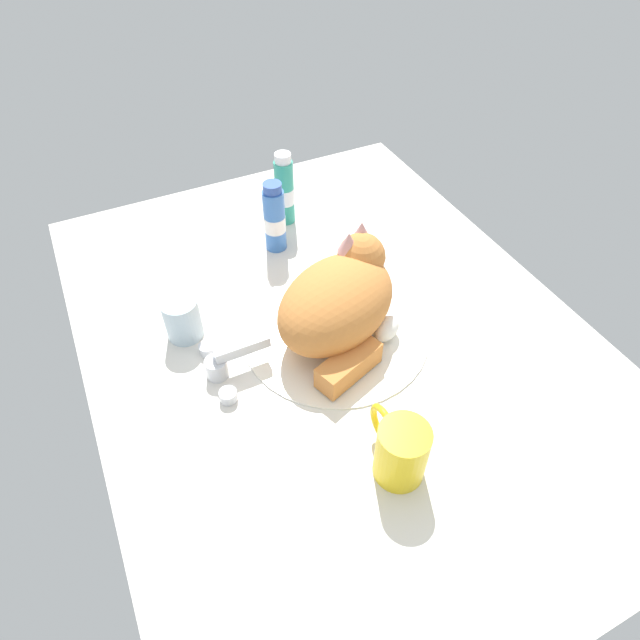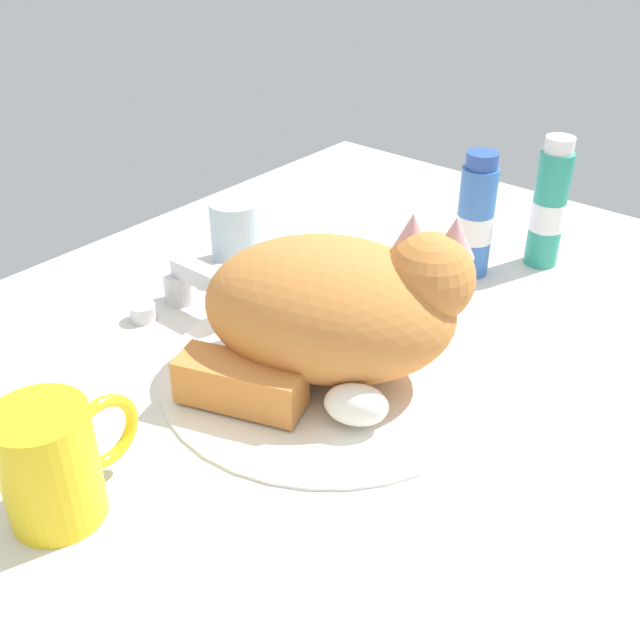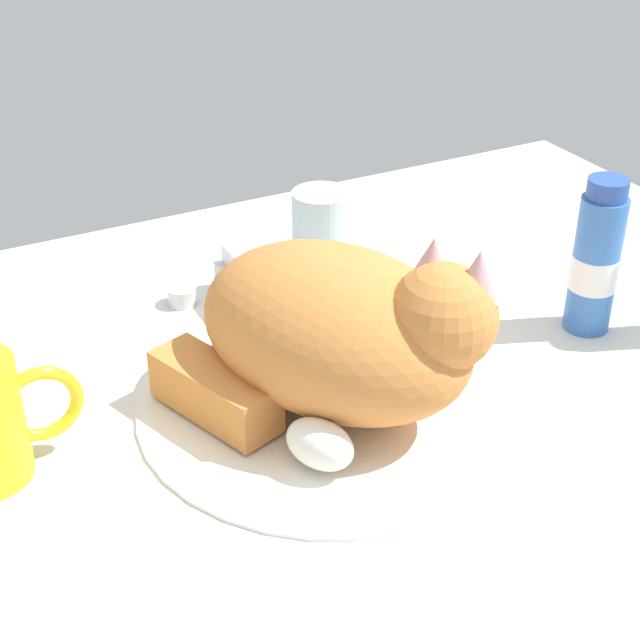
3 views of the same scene
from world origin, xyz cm
name	(u,v)px [view 1 (image 1 of 3)]	position (x,y,z in cm)	size (l,w,h in cm)	color
ground_plane	(335,339)	(0.00, 0.00, -1.50)	(110.00, 82.50, 3.00)	silver
sink_basin	(335,331)	(0.00, 0.00, 0.33)	(32.35, 32.35, 0.67)	white
faucet	(225,362)	(0.00, 19.81, 2.44)	(13.43, 10.92, 5.50)	silver
cat	(340,299)	(0.29, -0.93, 7.42)	(25.77, 28.14, 15.42)	#D17F3D
coffee_mug	(400,450)	(-26.87, 4.00, 4.81)	(11.55, 7.15, 9.62)	yellow
rinse_cup	(182,319)	(11.00, 23.45, 3.86)	(6.12, 6.12, 7.72)	silver
toothpaste_bottle	(275,219)	(26.63, -0.14, 6.92)	(4.30, 4.30, 14.79)	#3870C6
mouthwash_bottle	(285,191)	(34.25, -5.42, 7.37)	(4.01, 4.01, 15.73)	teal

